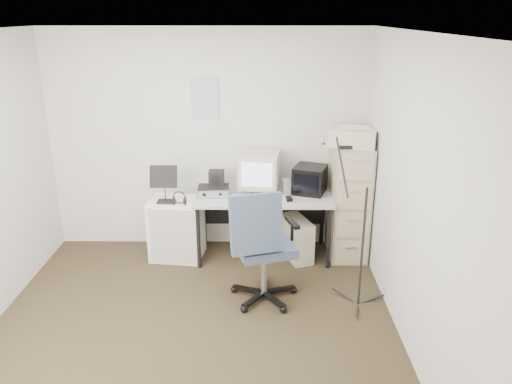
{
  "coord_description": "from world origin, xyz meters",
  "views": [
    {
      "loc": [
        0.58,
        -3.71,
        2.63
      ],
      "look_at": [
        0.55,
        0.95,
        0.95
      ],
      "focal_mm": 35.0,
      "sensor_mm": 36.0,
      "label": 1
    }
  ],
  "objects_px": {
    "filing_cabinet": "(349,201)",
    "office_chair": "(264,244)",
    "desk": "(263,226)",
    "side_cart": "(177,228)"
  },
  "relations": [
    {
      "from": "office_chair",
      "to": "side_cart",
      "type": "distance_m",
      "value": 1.34
    },
    {
      "from": "desk",
      "to": "office_chair",
      "type": "height_order",
      "value": "office_chair"
    },
    {
      "from": "desk",
      "to": "office_chair",
      "type": "relative_size",
      "value": 1.3
    },
    {
      "from": "desk",
      "to": "side_cart",
      "type": "bearing_deg",
      "value": -178.06
    },
    {
      "from": "filing_cabinet",
      "to": "office_chair",
      "type": "xyz_separation_m",
      "value": [
        -0.95,
        -0.95,
        -0.07
      ]
    },
    {
      "from": "office_chair",
      "to": "filing_cabinet",
      "type": "bearing_deg",
      "value": 27.79
    },
    {
      "from": "desk",
      "to": "office_chair",
      "type": "distance_m",
      "value": 0.95
    },
    {
      "from": "filing_cabinet",
      "to": "desk",
      "type": "relative_size",
      "value": 0.87
    },
    {
      "from": "filing_cabinet",
      "to": "side_cart",
      "type": "relative_size",
      "value": 1.89
    },
    {
      "from": "filing_cabinet",
      "to": "office_chair",
      "type": "height_order",
      "value": "filing_cabinet"
    }
  ]
}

